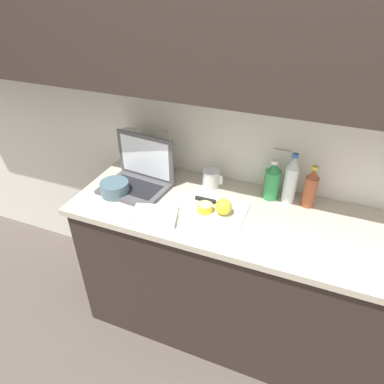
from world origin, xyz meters
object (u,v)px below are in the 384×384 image
Objects in this scene: bottle_green_soda at (310,188)px; paper_towel_roll at (129,149)px; measuring_cup at (211,178)px; cutting_board at (210,208)px; knife at (212,201)px; lemon_whole_beside at (224,207)px; bottle_oil_tall at (291,180)px; lemon_half_cut at (205,208)px; bowl_white at (115,188)px; laptop at (139,176)px; bottle_water_clear at (272,181)px.

paper_towel_roll is at bearing 179.23° from bottle_green_soda.
paper_towel_roll is at bearing 177.31° from measuring_cup.
cutting_board is 0.52m from bottle_green_soda.
knife is 3.43× the size of lemon_whole_beside.
bottle_oil_tall is (0.36, 0.18, 0.11)m from knife.
lemon_half_cut is at bearing -171.05° from lemon_whole_beside.
cutting_board is 2.41× the size of bowl_white.
cutting_board is (0.44, -0.06, -0.06)m from laptop.
paper_towel_roll is (-0.86, 0.01, 0.02)m from bottle_water_clear.
laptop is at bearing -48.32° from paper_towel_roll.
bowl_white is 0.64× the size of paper_towel_roll.
measuring_cup is at bearing -2.69° from paper_towel_roll.
bottle_green_soda reaches higher than knife.
lemon_half_cut is 0.34× the size of bottle_green_soda.
paper_towel_roll is (-0.60, 0.23, 0.12)m from cutting_board.
cutting_board is at bearing -71.99° from measuring_cup.
measuring_cup is (-0.42, -0.01, -0.08)m from bottle_oil_tall.
lemon_half_cut is 0.51× the size of bowl_white.
laptop reaches higher than cutting_board.
bottle_water_clear is at bearing -0.94° from paper_towel_roll.
paper_towel_roll is at bearing 162.38° from knife.
paper_towel_roll is (-1.05, 0.01, 0.02)m from bottle_green_soda.
lemon_whole_beside reaches higher than bowl_white.
knife is at bearing 141.47° from lemon_whole_beside.
lemon_whole_beside is 0.27m from measuring_cup.
lemon_whole_beside is (0.08, -0.06, 0.03)m from knife.
laptop reaches higher than knife.
measuring_cup is (-0.52, -0.01, -0.06)m from bottle_green_soda.
laptop is 1.56× the size of paper_towel_roll.
knife is 1.22× the size of bottle_green_soda.
lemon_half_cut is 0.68× the size of measuring_cup.
lemon_half_cut reaches higher than cutting_board.
bottle_green_soda is at bearing 28.36° from lemon_half_cut.
bottle_oil_tall is at bearing 0.00° from bottle_water_clear.
bottle_oil_tall reaches higher than knife.
bowl_white reaches higher than cutting_board.
laptop reaches higher than bottle_green_soda.
lemon_whole_beside is 0.60m from bowl_white.
paper_towel_roll is (-0.95, 0.01, -0.01)m from bottle_oil_tall.
bottle_green_soda is (0.38, 0.24, 0.06)m from lemon_whole_beside.
laptop reaches higher than lemon_half_cut.
lemon_whole_beside is at bearing -38.37° from knife.
lemon_half_cut is at bearing 2.85° from bowl_white.
paper_towel_roll is at bearing 159.28° from lemon_whole_beside.
lemon_whole_beside is at bearing -14.88° from cutting_board.
laptop is at bearing 55.60° from bowl_white.
paper_towel_roll is at bearing 179.06° from bottle_water_clear.
knife is at bearing -69.45° from measuring_cup.
laptop reaches higher than measuring_cup.
bottle_water_clear reaches higher than lemon_whole_beside.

